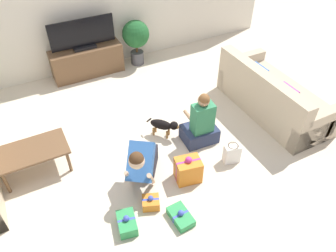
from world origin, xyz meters
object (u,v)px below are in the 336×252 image
(tv, at_px, (83,36))
(person_kneeling, at_px, (142,162))
(gift_box_b, at_px, (127,223))
(coffee_table, at_px, (32,152))
(sofa_right, at_px, (272,97))
(gift_bag_a, at_px, (232,154))
(gift_box_a, at_px, (188,170))
(gift_box_d, at_px, (181,216))
(tv_console, at_px, (87,61))
(person_sitting, at_px, (201,125))
(potted_plant_back_right, at_px, (136,37))
(dog, at_px, (164,125))
(gift_box_c, at_px, (151,202))

(tv, bearing_deg, person_kneeling, -92.72)
(gift_box_b, bearing_deg, coffee_table, 118.84)
(sofa_right, distance_m, gift_bag_a, 1.47)
(gift_box_a, distance_m, gift_box_d, 0.68)
(tv_console, relative_size, gift_box_b, 3.77)
(tv, bearing_deg, person_sitting, -70.28)
(potted_plant_back_right, distance_m, gift_box_d, 3.93)
(person_kneeling, bearing_deg, sofa_right, 43.26)
(coffee_table, bearing_deg, dog, -4.93)
(person_sitting, height_order, gift_box_a, person_sitting)
(sofa_right, distance_m, tv, 3.60)
(sofa_right, xyz_separation_m, potted_plant_back_right, (-1.40, 2.55, 0.31))
(tv_console, xyz_separation_m, gift_bag_a, (1.14, -3.28, -0.13))
(gift_box_a, height_order, gift_box_d, gift_box_a)
(person_kneeling, relative_size, person_sitting, 0.90)
(person_kneeling, height_order, gift_box_b, person_kneeling)
(potted_plant_back_right, distance_m, gift_bag_a, 3.27)
(sofa_right, bearing_deg, gift_box_d, 116.40)
(person_kneeling, xyz_separation_m, gift_bag_a, (1.28, -0.27, -0.20))
(gift_box_d, bearing_deg, dog, 70.89)
(person_kneeling, distance_m, gift_box_b, 0.81)
(person_kneeling, height_order, gift_box_a, person_kneeling)
(tv_console, distance_m, gift_box_c, 3.47)
(gift_box_b, distance_m, gift_box_d, 0.66)
(person_sitting, height_order, dog, person_sitting)
(gift_box_a, bearing_deg, gift_box_d, -127.34)
(coffee_table, bearing_deg, gift_box_b, -61.16)
(potted_plant_back_right, height_order, gift_bag_a, potted_plant_back_right)
(gift_box_a, relative_size, gift_bag_a, 1.31)
(tv_console, relative_size, person_sitting, 1.52)
(gift_box_c, height_order, gift_bag_a, gift_bag_a)
(gift_bag_a, bearing_deg, gift_box_a, 179.56)
(gift_box_b, bearing_deg, sofa_right, 18.13)
(gift_box_b, height_order, gift_box_d, gift_box_b)
(potted_plant_back_right, height_order, gift_box_b, potted_plant_back_right)
(tv_console, bearing_deg, sofa_right, -46.86)
(person_kneeling, height_order, gift_box_d, person_kneeling)
(person_kneeling, distance_m, person_sitting, 1.15)
(dog, xyz_separation_m, gift_bag_a, (0.62, -0.95, -0.06))
(coffee_table, height_order, person_kneeling, person_kneeling)
(person_kneeling, bearing_deg, potted_plant_back_right, 102.46)
(dog, relative_size, gift_box_b, 1.14)
(potted_plant_back_right, height_order, dog, potted_plant_back_right)
(gift_bag_a, bearing_deg, dog, 123.33)
(person_sitting, distance_m, gift_box_d, 1.49)
(potted_plant_back_right, xyz_separation_m, gift_bag_a, (0.10, -3.23, -0.45))
(tv_console, distance_m, potted_plant_back_right, 1.09)
(sofa_right, relative_size, gift_box_c, 7.47)
(gift_box_d, bearing_deg, gift_box_b, 162.05)
(sofa_right, relative_size, gift_box_a, 4.87)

